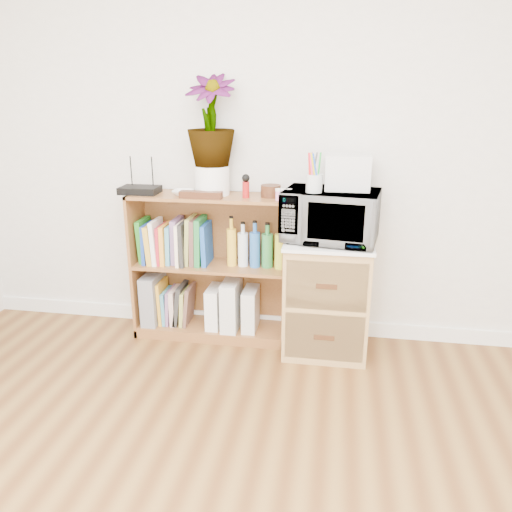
# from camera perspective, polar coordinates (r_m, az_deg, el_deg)

# --- Properties ---
(skirting_board) EXTENTS (4.00, 0.02, 0.10)m
(skirting_board) POSITION_cam_1_polar(r_m,az_deg,el_deg) (3.46, 1.28, -7.51)
(skirting_board) COLOR white
(skirting_board) RESTS_ON ground
(bookshelf) EXTENTS (1.00, 0.30, 0.95)m
(bookshelf) POSITION_cam_1_polar(r_m,az_deg,el_deg) (3.24, -5.17, -1.32)
(bookshelf) COLOR brown
(bookshelf) RESTS_ON ground
(wicker_unit) EXTENTS (0.50, 0.45, 0.70)m
(wicker_unit) POSITION_cam_1_polar(r_m,az_deg,el_deg) (3.12, 8.06, -4.70)
(wicker_unit) COLOR #9E7542
(wicker_unit) RESTS_ON ground
(microwave) EXTENTS (0.59, 0.44, 0.30)m
(microwave) POSITION_cam_1_polar(r_m,az_deg,el_deg) (2.94, 8.50, 4.57)
(microwave) COLOR silver
(microwave) RESTS_ON wicker_unit
(pen_cup) EXTENTS (0.09, 0.09, 0.10)m
(pen_cup) POSITION_cam_1_polar(r_m,az_deg,el_deg) (2.84, 6.66, 8.26)
(pen_cup) COLOR silver
(pen_cup) RESTS_ON microwave
(small_appliance) EXTENTS (0.25, 0.21, 0.20)m
(small_appliance) POSITION_cam_1_polar(r_m,az_deg,el_deg) (2.95, 10.46, 9.42)
(small_appliance) COLOR silver
(small_appliance) RESTS_ON microwave
(router) EXTENTS (0.24, 0.16, 0.04)m
(router) POSITION_cam_1_polar(r_m,az_deg,el_deg) (3.23, -13.13, 7.36)
(router) COLOR black
(router) RESTS_ON bookshelf
(white_bowl) EXTENTS (0.13, 0.13, 0.03)m
(white_bowl) POSITION_cam_1_polar(r_m,az_deg,el_deg) (3.12, -8.34, 7.18)
(white_bowl) COLOR white
(white_bowl) RESTS_ON bookshelf
(plant_pot) EXTENTS (0.21, 0.21, 0.18)m
(plant_pot) POSITION_cam_1_polar(r_m,az_deg,el_deg) (3.11, -5.02, 8.62)
(plant_pot) COLOR white
(plant_pot) RESTS_ON bookshelf
(potted_plant) EXTENTS (0.30, 0.30, 0.53)m
(potted_plant) POSITION_cam_1_polar(r_m,az_deg,el_deg) (3.07, -5.21, 15.17)
(potted_plant) COLOR #2F7734
(potted_plant) RESTS_ON plant_pot
(trinket_box) EXTENTS (0.26, 0.06, 0.04)m
(trinket_box) POSITION_cam_1_polar(r_m,az_deg,el_deg) (3.02, -6.32, 6.97)
(trinket_box) COLOR #391B0F
(trinket_box) RESTS_ON bookshelf
(kokeshi_doll) EXTENTS (0.04, 0.04, 0.10)m
(kokeshi_doll) POSITION_cam_1_polar(r_m,az_deg,el_deg) (3.01, -1.17, 7.58)
(kokeshi_doll) COLOR #A31514
(kokeshi_doll) RESTS_ON bookshelf
(wooden_bowl) EXTENTS (0.12, 0.12, 0.07)m
(wooden_bowl) POSITION_cam_1_polar(r_m,az_deg,el_deg) (3.04, 1.69, 7.44)
(wooden_bowl) COLOR #351B0E
(wooden_bowl) RESTS_ON bookshelf
(paint_jars) EXTENTS (0.11, 0.04, 0.06)m
(paint_jars) POSITION_cam_1_polar(r_m,az_deg,el_deg) (2.93, 3.17, 6.89)
(paint_jars) COLOR pink
(paint_jars) RESTS_ON bookshelf
(file_box) EXTENTS (0.10, 0.27, 0.34)m
(file_box) POSITION_cam_1_polar(r_m,az_deg,el_deg) (3.44, -11.63, -4.64)
(file_box) COLOR slate
(file_box) RESTS_ON bookshelf
(magazine_holder_left) EXTENTS (0.09, 0.22, 0.27)m
(magazine_holder_left) POSITION_cam_1_polar(r_m,az_deg,el_deg) (3.32, -4.74, -5.78)
(magazine_holder_left) COLOR white
(magazine_holder_left) RESTS_ON bookshelf
(magazine_holder_mid) EXTENTS (0.10, 0.26, 0.33)m
(magazine_holder_mid) POSITION_cam_1_polar(r_m,az_deg,el_deg) (3.29, -2.81, -5.48)
(magazine_holder_mid) COLOR silver
(magazine_holder_mid) RESTS_ON bookshelf
(magazine_holder_right) EXTENTS (0.09, 0.22, 0.28)m
(magazine_holder_right) POSITION_cam_1_polar(r_m,az_deg,el_deg) (3.27, -0.62, -6.04)
(magazine_holder_right) COLOR silver
(magazine_holder_right) RESTS_ON bookshelf
(cookbooks) EXTENTS (0.46, 0.20, 0.30)m
(cookbooks) POSITION_cam_1_polar(r_m,az_deg,el_deg) (3.25, -9.20, 1.62)
(cookbooks) COLOR #268222
(cookbooks) RESTS_ON bookshelf
(liquor_bottles) EXTENTS (0.38, 0.07, 0.31)m
(liquor_bottles) POSITION_cam_1_polar(r_m,az_deg,el_deg) (3.12, 0.15, 1.27)
(liquor_bottles) COLOR gold
(liquor_bottles) RESTS_ON bookshelf
(lower_books) EXTENTS (0.22, 0.19, 0.29)m
(lower_books) POSITION_cam_1_polar(r_m,az_deg,el_deg) (3.41, -9.08, -5.48)
(lower_books) COLOR gold
(lower_books) RESTS_ON bookshelf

